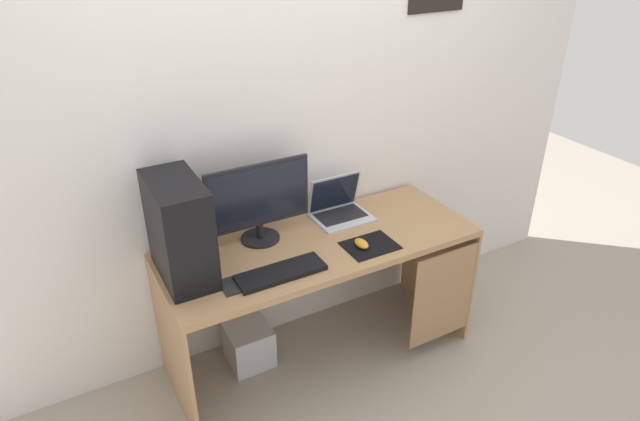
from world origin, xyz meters
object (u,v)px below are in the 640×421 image
at_px(keyboard, 281,273).
at_px(subwoofer, 249,345).
at_px(pc_tower, 180,230).
at_px(monitor, 259,201).
at_px(laptop, 339,209).
at_px(mouse_left, 361,244).
at_px(cell_phone, 229,287).

relative_size(keyboard, subwoofer, 1.82).
bearing_deg(pc_tower, subwoofer, 15.38).
relative_size(monitor, laptop, 1.76).
xyz_separation_m(mouse_left, cell_phone, (-0.69, 0.00, -0.02)).
height_order(laptop, keyboard, laptop).
bearing_deg(laptop, keyboard, -146.02).
height_order(laptop, subwoofer, laptop).
xyz_separation_m(laptop, cell_phone, (-0.76, -0.33, -0.04)).
distance_m(laptop, subwoofer, 0.90).
xyz_separation_m(keyboard, cell_phone, (-0.24, 0.02, -0.01)).
bearing_deg(laptop, cell_phone, -156.65).
bearing_deg(mouse_left, cell_phone, 179.94).
distance_m(mouse_left, subwoofer, 0.88).
xyz_separation_m(monitor, cell_phone, (-0.29, -0.31, -0.21)).
bearing_deg(monitor, keyboard, -97.47).
height_order(mouse_left, cell_phone, mouse_left).
bearing_deg(pc_tower, keyboard, -29.64).
bearing_deg(laptop, subwoofer, -175.46).
relative_size(mouse_left, cell_phone, 0.74).
xyz_separation_m(laptop, mouse_left, (-0.07, -0.33, -0.02)).
relative_size(monitor, subwoofer, 2.31).
height_order(cell_phone, subwoofer, cell_phone).
bearing_deg(pc_tower, laptop, 8.32).
bearing_deg(mouse_left, keyboard, -177.46).
height_order(pc_tower, monitor, pc_tower).
bearing_deg(cell_phone, mouse_left, -0.06).
bearing_deg(keyboard, monitor, 82.53).
xyz_separation_m(pc_tower, laptop, (0.90, 0.13, -0.19)).
bearing_deg(keyboard, cell_phone, 175.11).
bearing_deg(mouse_left, pc_tower, 166.68).
height_order(pc_tower, subwoofer, pc_tower).
bearing_deg(pc_tower, monitor, 14.57).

